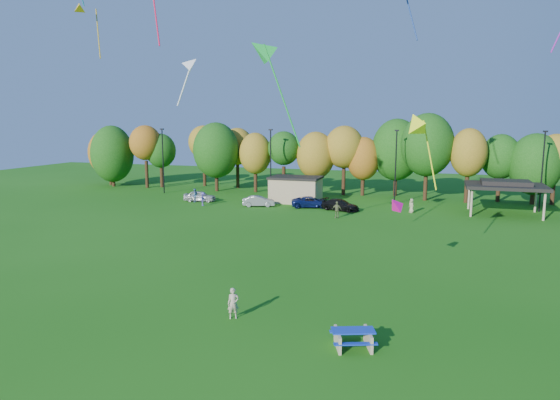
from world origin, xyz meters
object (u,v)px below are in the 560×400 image
(picnic_table, at_px, (353,337))
(car_c, at_px, (311,202))
(car_d, at_px, (340,205))
(car_b, at_px, (259,201))
(kite_flyer, at_px, (233,303))
(car_a, at_px, (200,196))

(picnic_table, bearing_deg, car_c, 87.34)
(car_d, bearing_deg, car_b, 108.95)
(kite_flyer, bearing_deg, picnic_table, -39.89)
(picnic_table, relative_size, car_c, 0.51)
(kite_flyer, xyz_separation_m, car_d, (-0.74, 32.79, -0.17))
(picnic_table, xyz_separation_m, car_a, (-25.48, 35.17, 0.20))
(car_a, distance_m, car_d, 18.27)
(car_a, bearing_deg, car_c, -98.07)
(car_a, height_order, car_c, car_a)
(picnic_table, distance_m, kite_flyer, 6.65)
(car_b, bearing_deg, car_d, -107.15)
(car_d, bearing_deg, car_c, 92.83)
(picnic_table, relative_size, car_a, 0.59)
(kite_flyer, bearing_deg, car_b, 80.67)
(kite_flyer, distance_m, car_c, 34.05)
(picnic_table, distance_m, car_b, 38.05)
(picnic_table, bearing_deg, car_a, 106.06)
(kite_flyer, distance_m, car_b, 34.24)
(picnic_table, height_order, kite_flyer, kite_flyer)
(kite_flyer, distance_m, car_a, 38.70)
(car_a, bearing_deg, kite_flyer, -158.83)
(car_b, height_order, car_d, car_d)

